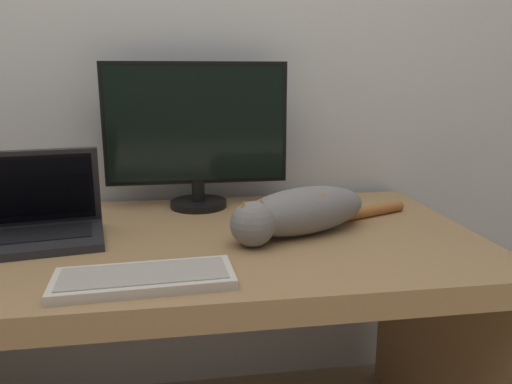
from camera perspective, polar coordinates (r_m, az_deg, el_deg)
name	(u,v)px	position (r m, az deg, el deg)	size (l,w,h in m)	color
wall_back	(149,11)	(1.69, -12.15, 19.59)	(6.40, 0.06, 2.60)	silver
desk	(154,288)	(1.35, -11.60, -10.65)	(1.68, 0.79, 0.70)	#A37A4C
monitor	(197,133)	(1.53, -6.81, 6.73)	(0.55, 0.17, 0.44)	black
laptop	(37,223)	(1.35, -23.76, -3.27)	(0.34, 0.28, 0.23)	#232326
external_keyboard	(146,278)	(1.03, -12.46, -9.58)	(0.36, 0.16, 0.02)	beige
cat	(299,211)	(1.29, 4.97, -2.19)	(0.55, 0.32, 0.12)	gray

